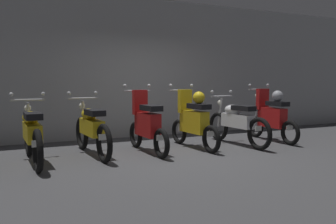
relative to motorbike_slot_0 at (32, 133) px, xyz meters
name	(u,v)px	position (x,y,z in m)	size (l,w,h in m)	color
ground_plane	(182,155)	(2.51, -0.42, -0.49)	(80.00, 80.00, 0.00)	#424244
back_wall	(137,68)	(2.51, 2.06, 1.18)	(16.00, 0.30, 3.34)	#9EA0A3
motorbike_slot_0	(32,133)	(0.00, 0.00, 0.00)	(0.59, 1.95, 1.15)	black
motorbike_slot_1	(91,128)	(1.00, 0.21, 0.00)	(0.59, 1.95, 1.15)	black
motorbike_slot_2	(147,125)	(2.01, 0.06, 0.04)	(0.59, 1.68, 1.29)	black
motorbike_slot_3	(193,120)	(3.01, 0.07, 0.08)	(0.59, 1.68, 1.29)	black
motorbike_slot_4	(236,122)	(4.02, 0.01, 0.00)	(0.59, 1.95, 1.15)	black
motorbike_slot_5	(271,116)	(5.03, 0.10, 0.08)	(0.59, 1.68, 1.29)	black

